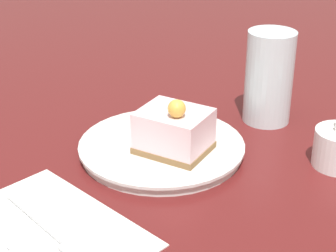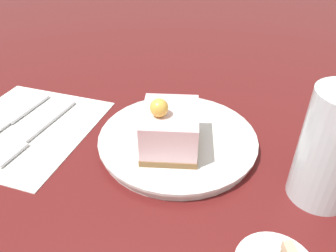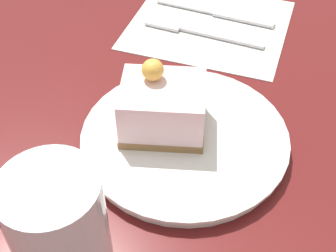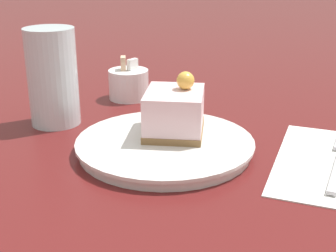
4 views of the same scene
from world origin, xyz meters
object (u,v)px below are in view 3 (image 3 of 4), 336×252
plate (185,138)px  fork (193,30)px  cake_slice (163,107)px  knife (225,15)px  drinking_glass (63,242)px

plate → fork: size_ratio=1.29×
cake_slice → fork: (0.20, -0.00, -0.04)m
knife → plate: bearing=-172.2°
cake_slice → knife: size_ratio=0.53×
fork → knife: (0.05, -0.04, 0.00)m
cake_slice → drinking_glass: drinking_glass is taller
plate → cake_slice: (0.01, 0.02, 0.04)m
plate → drinking_glass: 0.20m
plate → knife: bearing=-4.0°
plate → cake_slice: cake_slice is taller
knife → cake_slice: bearing=-177.9°
knife → drinking_glass: size_ratio=1.30×
cake_slice → fork: cake_slice is taller
cake_slice → knife: bearing=-15.9°
drinking_glass → cake_slice: bearing=-11.9°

